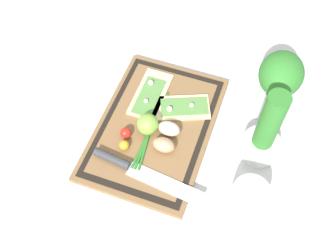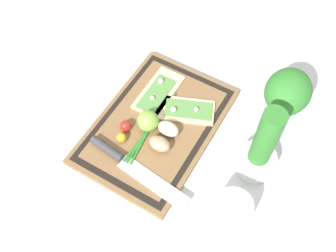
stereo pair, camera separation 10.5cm
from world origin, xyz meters
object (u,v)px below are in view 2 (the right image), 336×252
at_px(cherry_tomato_red, 125,126).
at_px(egg_brown, 159,144).
at_px(herb_pot, 260,151).
at_px(pizza_slice_near, 158,92).
at_px(pizza_slice_far, 185,110).
at_px(knife, 122,159).
at_px(egg_pink, 168,129).
at_px(sauce_jar, 231,213).
at_px(herb_glass, 284,101).
at_px(lime, 148,121).
at_px(cherry_tomato_yellow, 121,138).

bearing_deg(cherry_tomato_red, egg_brown, 88.30).
bearing_deg(herb_pot, pizza_slice_near, -101.34).
bearing_deg(pizza_slice_far, herb_pot, 77.50).
bearing_deg(knife, pizza_slice_far, 163.43).
height_order(egg_pink, sauce_jar, sauce_jar).
xyz_separation_m(knife, herb_glass, (-0.30, 0.30, 0.11)).
distance_m(herb_pot, sauce_jar, 0.16).
xyz_separation_m(lime, herb_pot, (-0.04, 0.30, 0.04)).
bearing_deg(egg_pink, egg_brown, 3.84).
height_order(egg_brown, herb_glass, herb_glass).
xyz_separation_m(pizza_slice_far, herb_glass, (-0.08, 0.23, 0.11)).
distance_m(pizza_slice_near, egg_pink, 0.14).
height_order(cherry_tomato_red, sauce_jar, sauce_jar).
bearing_deg(herb_glass, egg_brown, -46.77).
height_order(pizza_slice_near, lime, lime).
xyz_separation_m(egg_pink, sauce_jar, (0.12, 0.24, 0.00)).
bearing_deg(knife, lime, 178.16).
relative_size(pizza_slice_near, sauce_jar, 1.84).
relative_size(pizza_slice_near, egg_pink, 2.85).
relative_size(egg_brown, herb_pot, 0.24).
bearing_deg(egg_brown, knife, -37.56).
distance_m(pizza_slice_near, cherry_tomato_yellow, 0.18).
xyz_separation_m(cherry_tomato_yellow, herb_pot, (-0.12, 0.34, 0.05)).
bearing_deg(cherry_tomato_red, egg_pink, 114.40).
bearing_deg(herb_pot, herb_glass, -178.25).
height_order(lime, cherry_tomato_red, lime).
bearing_deg(lime, pizza_slice_far, 147.45).
bearing_deg(herb_glass, pizza_slice_far, -70.16).
relative_size(lime, cherry_tomato_yellow, 2.17).
distance_m(pizza_slice_near, cherry_tomato_red, 0.15).
xyz_separation_m(egg_pink, herb_pot, (-0.03, 0.24, 0.05)).
bearing_deg(herb_glass, pizza_slice_near, -78.10).
bearing_deg(knife, cherry_tomato_yellow, -144.88).
bearing_deg(pizza_slice_near, herb_pot, 78.66).
distance_m(egg_brown, sauce_jar, 0.25).
distance_m(egg_brown, lime, 0.07).
bearing_deg(egg_pink, lime, -78.88).
relative_size(knife, egg_pink, 5.08).
distance_m(lime, cherry_tomato_yellow, 0.08).
bearing_deg(lime, cherry_tomato_red, -53.29).
relative_size(cherry_tomato_red, herb_pot, 0.12).
height_order(pizza_slice_far, cherry_tomato_yellow, cherry_tomato_yellow).
distance_m(egg_pink, cherry_tomato_red, 0.12).
distance_m(pizza_slice_far, herb_glass, 0.27).
bearing_deg(pizza_slice_far, pizza_slice_near, -98.47).
xyz_separation_m(pizza_slice_near, herb_pot, (0.07, 0.33, 0.06)).
distance_m(knife, lime, 0.12).
bearing_deg(egg_brown, sauce_jar, 73.18).
relative_size(egg_pink, cherry_tomato_yellow, 2.22).
relative_size(egg_brown, cherry_tomato_red, 2.00).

